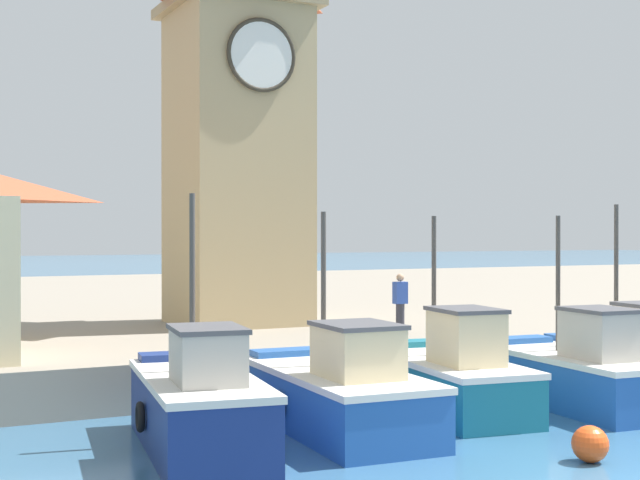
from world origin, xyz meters
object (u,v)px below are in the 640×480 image
fishing_boat_center (633,364)px  dock_worker_near_tower (400,304)px  fishing_boat_left_outer (338,392)px  fishing_boat_left_inner (448,376)px  mooring_buoy (590,444)px  clock_tower (237,105)px  fishing_boat_mid_left (577,372)px  fishing_boat_far_left (199,405)px

fishing_boat_center → dock_worker_near_tower: bearing=124.3°
fishing_boat_left_outer → fishing_boat_left_inner: bearing=11.2°
fishing_boat_left_outer → mooring_buoy: (2.52, -3.81, -0.42)m
fishing_boat_left_outer → fishing_boat_left_inner: fishing_boat_left_outer is taller
fishing_boat_center → clock_tower: clock_tower is taller
fishing_boat_left_inner → fishing_boat_mid_left: (2.75, -0.77, -0.00)m
fishing_boat_far_left → dock_worker_near_tower: (7.15, 5.11, 1.09)m
dock_worker_near_tower → fishing_boat_center: bearing=-55.7°
fishing_boat_left_inner → dock_worker_near_tower: fishing_boat_left_inner is taller
fishing_boat_mid_left → fishing_boat_center: size_ratio=1.07×
fishing_boat_far_left → fishing_boat_mid_left: (8.39, 0.05, -0.05)m
fishing_boat_mid_left → dock_worker_near_tower: fishing_boat_mid_left is taller
fishing_boat_left_outer → mooring_buoy: fishing_boat_left_outer is taller
clock_tower → fishing_boat_left_outer: bearing=-100.8°
clock_tower → dock_worker_near_tower: clock_tower is taller
mooring_buoy → dock_worker_near_tower: (1.84, 8.66, 1.57)m
fishing_boat_left_outer → clock_tower: bearing=79.2°
fishing_boat_center → fishing_boat_mid_left: bearing=-170.0°
fishing_boat_mid_left → clock_tower: clock_tower is taller
clock_tower → fishing_boat_left_inner: bearing=-84.1°
fishing_boat_center → clock_tower: 13.15m
fishing_boat_far_left → fishing_boat_left_inner: size_ratio=0.98×
clock_tower → dock_worker_near_tower: bearing=-64.1°
fishing_boat_far_left → fishing_boat_left_outer: (2.79, 0.26, -0.06)m
fishing_boat_left_inner → clock_tower: (-0.96, 9.36, 6.70)m
clock_tower → dock_worker_near_tower: size_ratio=8.50×
fishing_boat_left_inner → clock_tower: bearing=95.9°
fishing_boat_mid_left → clock_tower: bearing=110.1°
fishing_boat_left_inner → fishing_boat_left_outer: bearing=-168.8°
clock_tower → mooring_buoy: (0.63, -13.73, -7.14)m
fishing_boat_left_outer → fishing_boat_mid_left: 5.60m
fishing_boat_left_outer → dock_worker_near_tower: bearing=48.1°
fishing_boat_mid_left → fishing_boat_left_inner: bearing=164.3°
fishing_boat_far_left → fishing_boat_center: fishing_boat_far_left is taller
fishing_boat_left_inner → fishing_boat_far_left: bearing=-171.7°
fishing_boat_center → fishing_boat_far_left: bearing=-177.8°
fishing_boat_left_outer → dock_worker_near_tower: fishing_boat_left_outer is taller
fishing_boat_left_outer → dock_worker_near_tower: 6.62m
fishing_boat_center → mooring_buoy: bearing=-141.9°
fishing_boat_left_outer → mooring_buoy: 4.59m
fishing_boat_left_outer → fishing_boat_mid_left: bearing=-2.1°
fishing_boat_far_left → dock_worker_near_tower: fishing_boat_far_left is taller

